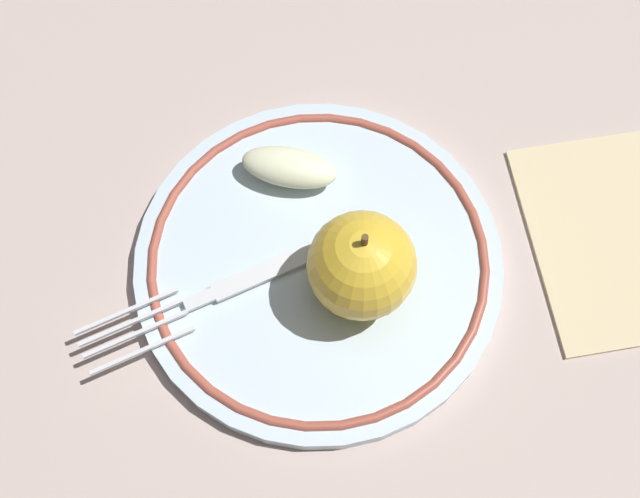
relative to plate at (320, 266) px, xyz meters
The scene contains 6 objects.
ground_plane 0.02m from the plate, 98.96° to the left, with size 2.00×2.00×0.00m, color #BAA59C.
plate is the anchor object (origin of this frame).
apple_red_whole 0.05m from the plate, 27.49° to the left, with size 0.07×0.07×0.07m.
apple_slice_front 0.07m from the plate, behind, with size 0.06×0.03×0.02m, color #EBEDC0.
fork 0.05m from the plate, 102.98° to the right, with size 0.03×0.19×0.00m.
napkin_folded 0.20m from the plate, 67.12° to the left, with size 0.15×0.12×0.01m, color beige.
Camera 1 is at (0.19, -0.12, 0.53)m, focal length 50.00 mm.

